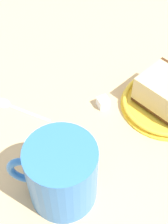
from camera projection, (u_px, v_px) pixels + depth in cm
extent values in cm
cube|color=tan|center=(103.00, 146.00, 53.68)|extent=(131.87, 131.87, 2.79)
cylinder|color=yellow|center=(164.00, 105.00, 57.04)|extent=(15.03, 15.03, 0.74)
torus|color=yellow|center=(165.00, 102.00, 56.49)|extent=(14.52, 14.52, 0.70)
cube|color=#472814|center=(165.00, 102.00, 56.53)|extent=(11.09, 11.64, 0.60)
cube|color=#DBC184|center=(168.00, 92.00, 54.62)|extent=(11.09, 11.64, 4.39)
cylinder|color=#3372BF|center=(62.00, 174.00, 43.06)|extent=(9.29, 9.29, 10.18)
cylinder|color=brown|center=(60.00, 158.00, 40.04)|extent=(8.17, 8.17, 0.40)
torus|color=#3372BF|center=(27.00, 171.00, 43.39)|extent=(5.55, 2.38, 5.48)
ellipsoid|color=silver|center=(2.00, 101.00, 57.50)|extent=(3.61, 3.34, 0.80)
cylinder|color=silver|center=(29.00, 112.00, 56.09)|extent=(6.96, 4.93, 0.50)
cube|color=white|center=(103.00, 102.00, 56.67)|extent=(2.26, 2.26, 1.81)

